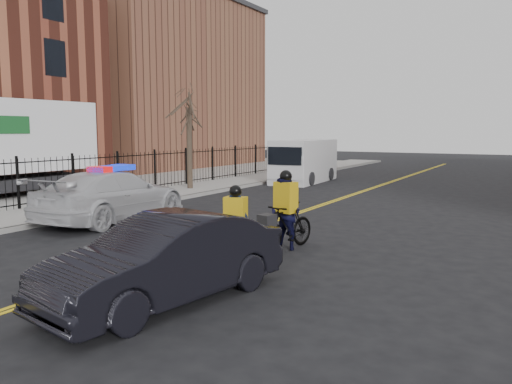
{
  "coord_description": "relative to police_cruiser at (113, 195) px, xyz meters",
  "views": [
    {
      "loc": [
        7.71,
        -9.93,
        3.02
      ],
      "look_at": [
        0.75,
        2.16,
        1.3
      ],
      "focal_mm": 35.0,
      "sensor_mm": 36.0,
      "label": 1
    }
  ],
  "objects": [
    {
      "name": "ground",
      "position": [
        4.77,
        -2.07,
        -0.85
      ],
      "size": [
        120.0,
        120.0,
        0.0
      ],
      "primitive_type": "plane",
      "color": "black",
      "rests_on": "ground"
    },
    {
      "name": "center_line_left",
      "position": [
        4.69,
        5.93,
        -0.85
      ],
      "size": [
        0.1,
        60.0,
        0.01
      ],
      "primitive_type": "cube",
      "color": "yellow",
      "rests_on": "ground"
    },
    {
      "name": "center_line_right",
      "position": [
        4.85,
        5.93,
        -0.85
      ],
      "size": [
        0.1,
        60.0,
        0.01
      ],
      "primitive_type": "cube",
      "color": "yellow",
      "rests_on": "ground"
    },
    {
      "name": "sidewalk",
      "position": [
        -2.73,
        5.93,
        -0.78
      ],
      "size": [
        3.0,
        60.0,
        0.15
      ],
      "primitive_type": "cube",
      "color": "gray",
      "rests_on": "ground"
    },
    {
      "name": "curb",
      "position": [
        -1.23,
        5.93,
        -0.78
      ],
      "size": [
        0.2,
        60.0,
        0.15
      ],
      "primitive_type": "cube",
      "color": "gray",
      "rests_on": "ground"
    },
    {
      "name": "iron_fence",
      "position": [
        -4.23,
        5.93,
        0.15
      ],
      "size": [
        0.12,
        28.0,
        2.0
      ],
      "primitive_type": null,
      "color": "black",
      "rests_on": "ground"
    },
    {
      "name": "lot_pad",
      "position": [
        -13.23,
        5.93,
        -0.84
      ],
      "size": [
        18.0,
        60.0,
        0.02
      ],
      "primitive_type": "cube",
      "color": "gray",
      "rests_on": "ground"
    },
    {
      "name": "warehouse_far",
      "position": [
        -18.23,
        21.93,
        6.15
      ],
      "size": [
        14.0,
        18.0,
        14.0
      ],
      "primitive_type": "cube",
      "color": "brown",
      "rests_on": "ground"
    },
    {
      "name": "street_tree",
      "position": [
        -2.83,
        7.93,
        2.68
      ],
      "size": [
        3.2,
        3.2,
        4.8
      ],
      "color": "#32281E",
      "rests_on": "sidewalk"
    },
    {
      "name": "police_cruiser",
      "position": [
        0.0,
        0.0,
        0.0
      ],
      "size": [
        2.77,
        5.99,
        1.85
      ],
      "rotation": [
        0.0,
        0.0,
        3.21
      ],
      "color": "silver",
      "rests_on": "ground"
    },
    {
      "name": "dark_sedan",
      "position": [
        6.85,
        -5.38,
        -0.08
      ],
      "size": [
        2.41,
        4.89,
        1.54
      ],
      "primitive_type": "imported",
      "rotation": [
        0.0,
        0.0,
        -0.17
      ],
      "color": "black",
      "rests_on": "ground"
    },
    {
      "name": "cargo_van",
      "position": [
        0.28,
        14.74,
        0.35
      ],
      "size": [
        2.56,
        6.03,
        2.47
      ],
      "rotation": [
        0.0,
        0.0,
        0.06
      ],
      "color": "silver",
      "rests_on": "ground"
    },
    {
      "name": "cyclist_near",
      "position": [
        6.59,
        -2.68,
        -0.22
      ],
      "size": [
        0.98,
        1.94,
        1.82
      ],
      "rotation": [
        0.0,
        0.0,
        0.18
      ],
      "color": "black",
      "rests_on": "ground"
    },
    {
      "name": "cyclist_far",
      "position": [
        6.89,
        -0.79,
        -0.05
      ],
      "size": [
        1.04,
        2.09,
        2.04
      ],
      "rotation": [
        0.0,
        0.0,
        -0.21
      ],
      "color": "black",
      "rests_on": "ground"
    }
  ]
}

